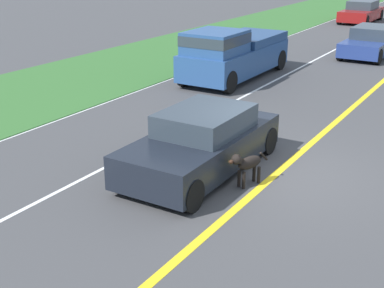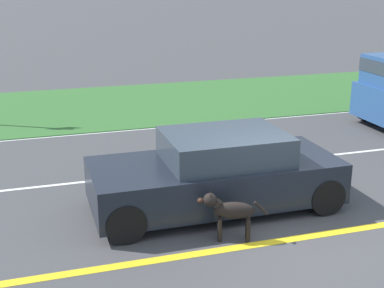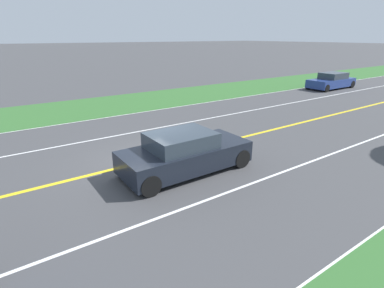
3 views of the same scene
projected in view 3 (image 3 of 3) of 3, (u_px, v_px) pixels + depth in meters
The scene contains 10 objects.
ground_plane at pixel (146, 161), 11.07m from camera, with size 400.00×400.00×0.00m, color #424244.
centre_divider_line at pixel (146, 161), 11.07m from camera, with size 0.18×160.00×0.01m, color yellow.
lane_edge_line_right at pixel (311, 281), 5.65m from camera, with size 0.14×160.00×0.01m, color white.
lane_edge_line_left at pixel (89, 120), 16.48m from camera, with size 0.14×160.00×0.01m, color white.
lane_dash_same_dir at pixel (202, 202), 8.36m from camera, with size 0.10×160.00×0.01m, color white.
lane_dash_oncoming at pixel (112, 136), 13.78m from camera, with size 0.10×160.00×0.01m, color white.
grass_verge_left at pixel (75, 109), 18.80m from camera, with size 6.00×160.00×0.03m, color #33662D.
ego_car at pixel (185, 153), 10.04m from camera, with size 1.90×4.42×1.40m.
dog at pixel (172, 146), 11.18m from camera, with size 0.47×1.08×0.81m.
oncoming_car at pixel (331, 81), 26.10m from camera, with size 1.89×4.71×1.36m.
Camera 3 is at (9.36, -4.37, 4.38)m, focal length 28.00 mm.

